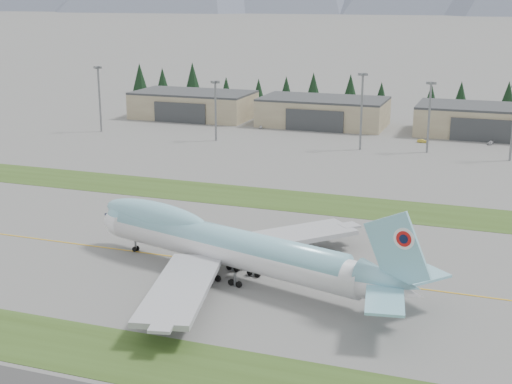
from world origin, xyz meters
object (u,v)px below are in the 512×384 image
at_px(hangar_right, 485,120).
at_px(service_vehicle_a, 261,128).
at_px(boeing_747_freighter, 226,245).
at_px(service_vehicle_b, 422,143).
at_px(hangar_center, 323,112).
at_px(service_vehicle_c, 490,144).
at_px(hangar_left, 193,105).

relative_size(hangar_right, service_vehicle_a, 15.88).
height_order(boeing_747_freighter, service_vehicle_b, boeing_747_freighter).
xyz_separation_m(boeing_747_freighter, service_vehicle_a, (-42.49, 141.79, -6.02)).
xyz_separation_m(hangar_center, service_vehicle_c, (62.77, -16.59, -5.39)).
bearing_deg(hangar_center, service_vehicle_c, -14.80).
bearing_deg(service_vehicle_a, service_vehicle_b, -26.92).
distance_m(service_vehicle_b, service_vehicle_c, 22.65).
bearing_deg(service_vehicle_a, hangar_center, 13.81).
bearing_deg(hangar_center, boeing_747_freighter, -82.02).
height_order(hangar_center, service_vehicle_a, hangar_center).
bearing_deg(service_vehicle_b, hangar_left, 80.31).
height_order(hangar_center, service_vehicle_c, hangar_center).
distance_m(boeing_747_freighter, service_vehicle_b, 136.02).
height_order(hangar_left, service_vehicle_c, hangar_left).
height_order(hangar_right, service_vehicle_a, hangar_right).
bearing_deg(boeing_747_freighter, service_vehicle_a, 122.41).
relative_size(hangar_center, hangar_right, 1.00).
xyz_separation_m(hangar_right, service_vehicle_c, (2.77, -16.59, -5.39)).
bearing_deg(service_vehicle_b, boeing_747_freighter, 174.86).
height_order(hangar_left, service_vehicle_a, hangar_left).
relative_size(boeing_747_freighter, service_vehicle_a, 22.92).
xyz_separation_m(hangar_center, service_vehicle_a, (-20.66, -13.95, -5.39)).
xyz_separation_m(hangar_left, hangar_center, (55.00, 0.00, 0.00)).
bearing_deg(hangar_left, hangar_right, 0.00).
xyz_separation_m(hangar_right, service_vehicle_b, (-19.42, -21.15, -5.39)).
relative_size(hangar_center, service_vehicle_b, 13.38).
height_order(hangar_left, hangar_center, same).
height_order(boeing_747_freighter, service_vehicle_a, boeing_747_freighter).
distance_m(hangar_center, hangar_right, 60.00).
distance_m(boeing_747_freighter, hangar_right, 160.35).
xyz_separation_m(service_vehicle_a, service_vehicle_c, (83.43, -2.64, 0.00)).
bearing_deg(boeing_747_freighter, hangar_center, 113.71).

